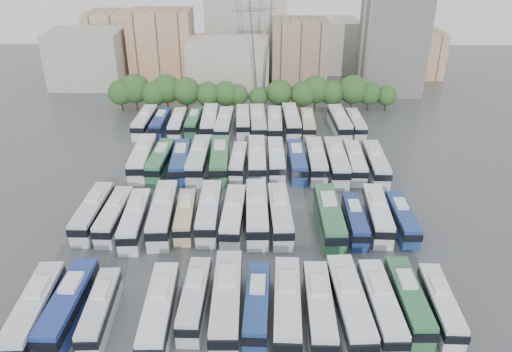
{
  "coord_description": "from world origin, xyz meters",
  "views": [
    {
      "loc": [
        2.01,
        -64.64,
        38.19
      ],
      "look_at": [
        1.4,
        4.06,
        3.0
      ],
      "focal_mm": 35.0,
      "sensor_mm": 36.0,
      "label": 1
    }
  ],
  "objects_px": {
    "bus_r1_s6": "(233,215)",
    "bus_r3_s6": "(243,121)",
    "bus_r0_s1": "(69,306)",
    "bus_r2_s12": "(355,162)",
    "bus_r0_s0": "(35,311)",
    "bus_r3_s2": "(178,123)",
    "bus_r0_s12": "(408,300)",
    "bus_r3_s9": "(291,121)",
    "bus_r0_s4": "(160,311)",
    "bus_r3_s0": "(145,121)",
    "bus_r0_s8": "(287,305)",
    "bus_r2_s1": "(143,157)",
    "bus_r0_s9": "(319,308)",
    "bus_r1_s0": "(93,212)",
    "bus_r0_s5": "(195,298)",
    "bus_r3_s4": "(210,122)",
    "electricity_pylon": "(261,20)",
    "bus_r1_s2": "(135,219)",
    "bus_r0_s11": "(381,306)",
    "bus_r3_s10": "(308,124)",
    "bus_r1_s7": "(257,212)",
    "bus_r2_s13": "(376,163)",
    "bus_r0_s6": "(227,301)",
    "bus_r3_s12": "(339,122)",
    "bus_r2_s4": "(199,159)",
    "bus_r3_s13": "(356,124)",
    "apartment_tower": "(393,38)",
    "bus_r1_s13": "(402,218)",
    "bus_r2_s5": "(220,159)",
    "bus_r1_s1": "(114,215)",
    "bus_r2_s7": "(257,158)",
    "bus_r1_s3": "(163,213)",
    "bus_r0_s2": "(100,310)",
    "bus_r0_s10": "(349,305)",
    "bus_r1_s4": "(185,215)",
    "bus_r0_s7": "(257,305)",
    "bus_r1_s10": "(329,217)",
    "bus_r2_s3": "(181,161)",
    "bus_r1_s11": "(355,220)",
    "bus_r2_s10": "(316,160)",
    "bus_r1_s5": "(209,211)",
    "bus_r1_s8": "(280,214)",
    "bus_r3_s7": "(258,123)",
    "bus_r0_s13": "(440,305)",
    "bus_r3_s5": "(224,124)",
    "bus_r3_s1": "(161,123)",
    "bus_r2_s9": "(297,161)",
    "bus_r3_s8": "(275,124)",
    "bus_r1_s12": "(377,214)"
  },
  "relations": [
    {
      "from": "electricity_pylon",
      "to": "bus_r3_s0",
      "type": "relative_size",
      "value": 2.69
    },
    {
      "from": "bus_r0_s1",
      "to": "electricity_pylon",
      "type": "bearing_deg",
      "value": 76.1
    },
    {
      "from": "apartment_tower",
      "to": "bus_r1_s4",
      "type": "distance_m",
      "value": 77.15
    },
    {
      "from": "bus_r1_s3",
      "to": "bus_r3_s2",
      "type": "distance_m",
      "value": 35.27
    },
    {
      "from": "bus_r3_s12",
      "to": "bus_r1_s6",
      "type": "bearing_deg",
      "value": -121.38
    },
    {
      "from": "bus_r0_s8",
      "to": "bus_r3_s6",
      "type": "bearing_deg",
      "value": 99.08
    },
    {
      "from": "bus_r0_s13",
      "to": "bus_r3_s5",
      "type": "height_order",
      "value": "bus_r3_s5"
    },
    {
      "from": "bus_r1_s1",
      "to": "bus_r3_s8",
      "type": "bearing_deg",
      "value": 58.21
    },
    {
      "from": "bus_r2_s12",
      "to": "bus_r3_s9",
      "type": "distance_m",
      "value": 21.1
    },
    {
      "from": "bus_r0_s11",
      "to": "bus_r0_s9",
      "type": "bearing_deg",
      "value": -177.86
    },
    {
      "from": "bus_r0_s6",
      "to": "bus_r1_s5",
      "type": "relative_size",
      "value": 1.05
    },
    {
      "from": "bus_r1_s2",
      "to": "bus_r3_s0",
      "type": "distance_m",
      "value": 37.78
    },
    {
      "from": "bus_r2_s3",
      "to": "bus_r3_s0",
      "type": "relative_size",
      "value": 1.01
    },
    {
      "from": "apartment_tower",
      "to": "bus_r1_s7",
      "type": "distance_m",
      "value": 71.8
    },
    {
      "from": "bus_r1_s3",
      "to": "bus_r3_s0",
      "type": "bearing_deg",
      "value": 102.73
    },
    {
      "from": "bus_r0_s4",
      "to": "bus_r2_s12",
      "type": "xyz_separation_m",
      "value": [
        26.5,
        36.66,
        -0.08
      ]
    },
    {
      "from": "electricity_pylon",
      "to": "bus_r1_s2",
      "type": "distance_m",
      "value": 61.76
    },
    {
      "from": "bus_r0_s9",
      "to": "bus_r1_s0",
      "type": "bearing_deg",
      "value": 147.89
    },
    {
      "from": "bus_r1_s7",
      "to": "bus_r2_s13",
      "type": "relative_size",
      "value": 1.06
    },
    {
      "from": "bus_r0_s6",
      "to": "bus_r3_s12",
      "type": "bearing_deg",
      "value": 69.39
    },
    {
      "from": "apartment_tower",
      "to": "bus_r0_s0",
      "type": "xyz_separation_m",
      "value": [
        -55.38,
        -83.11,
        -11.0
      ]
    },
    {
      "from": "bus_r3_s6",
      "to": "bus_r0_s12",
      "type": "bearing_deg",
      "value": -72.43
    },
    {
      "from": "apartment_tower",
      "to": "bus_r0_s9",
      "type": "distance_m",
      "value": 86.92
    },
    {
      "from": "bus_r0_s5",
      "to": "bus_r3_s4",
      "type": "distance_m",
      "value": 52.79
    },
    {
      "from": "bus_r1_s2",
      "to": "bus_r3_s7",
      "type": "relative_size",
      "value": 0.9
    },
    {
      "from": "bus_r1_s6",
      "to": "bus_r1_s11",
      "type": "bearing_deg",
      "value": 0.2
    },
    {
      "from": "bus_r0_s0",
      "to": "bus_r3_s2",
      "type": "height_order",
      "value": "bus_r0_s0"
    },
    {
      "from": "bus_r0_s1",
      "to": "bus_r2_s12",
      "type": "bearing_deg",
      "value": 46.04
    },
    {
      "from": "bus_r0_s4",
      "to": "bus_r1_s2",
      "type": "height_order",
      "value": "bus_r0_s4"
    },
    {
      "from": "bus_r0_s2",
      "to": "bus_r0_s10",
      "type": "distance_m",
      "value": 26.31
    },
    {
      "from": "bus_r2_s7",
      "to": "bus_r3_s4",
      "type": "distance_m",
      "value": 20.02
    },
    {
      "from": "bus_r3_s1",
      "to": "bus_r2_s9",
      "type": "bearing_deg",
      "value": -33.22
    },
    {
      "from": "bus_r1_s11",
      "to": "bus_r2_s10",
      "type": "bearing_deg",
      "value": 101.74
    },
    {
      "from": "bus_r0_s11",
      "to": "bus_r1_s5",
      "type": "xyz_separation_m",
      "value": [
        -19.95,
        19.07,
        0.09
      ]
    },
    {
      "from": "bus_r1_s2",
      "to": "bus_r3_s7",
      "type": "xyz_separation_m",
      "value": [
        16.57,
        36.35,
        0.21
      ]
    },
    {
      "from": "bus_r1_s8",
      "to": "bus_r3_s4",
      "type": "distance_m",
      "value": 37.83
    },
    {
      "from": "bus_r0_s8",
      "to": "bus_r2_s1",
      "type": "height_order",
      "value": "bus_r2_s1"
    },
    {
      "from": "bus_r1_s1",
      "to": "bus_r2_s7",
      "type": "xyz_separation_m",
      "value": [
        19.66,
        18.21,
        0.24
      ]
    },
    {
      "from": "electricity_pylon",
      "to": "bus_r0_s7",
      "type": "relative_size",
      "value": 2.91
    },
    {
      "from": "bus_r3_s12",
      "to": "bus_r3_s5",
      "type": "bearing_deg",
      "value": -179.43
    },
    {
      "from": "bus_r2_s4",
      "to": "bus_r3_s13",
      "type": "distance_m",
      "value": 34.65
    },
    {
      "from": "bus_r0_s0",
      "to": "bus_r0_s13",
      "type": "distance_m",
      "value": 42.76
    },
    {
      "from": "bus_r1_s10",
      "to": "bus_r2_s7",
      "type": "distance_m",
      "value": 21.34
    },
    {
      "from": "bus_r1_s0",
      "to": "bus_r2_s3",
      "type": "bearing_deg",
      "value": 60.55
    },
    {
      "from": "bus_r0_s1",
      "to": "bus_r0_s8",
      "type": "height_order",
      "value": "bus_r0_s8"
    },
    {
      "from": "bus_r1_s13",
      "to": "bus_r2_s5",
      "type": "height_order",
      "value": "bus_r2_s5"
    },
    {
      "from": "bus_r1_s12",
      "to": "bus_r2_s9",
      "type": "bearing_deg",
      "value": 123.36
    },
    {
      "from": "bus_r1_s6",
      "to": "bus_r3_s6",
      "type": "height_order",
      "value": "bus_r1_s6"
    },
    {
      "from": "bus_r0_s11",
      "to": "bus_r3_s10",
      "type": "bearing_deg",
      "value": 91.88
    },
    {
      "from": "bus_r0_s4",
      "to": "bus_r3_s0",
      "type": "distance_m",
      "value": 56.7
    }
  ]
}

